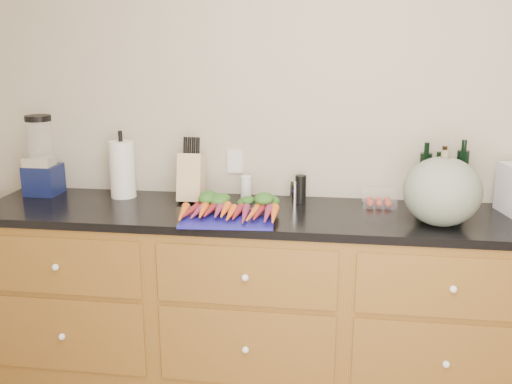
# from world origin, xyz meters

# --- Properties ---
(wall_back) EXTENTS (4.10, 0.05, 2.60)m
(wall_back) POSITION_xyz_m (0.00, 1.62, 1.30)
(wall_back) COLOR #BBB19B
(wall_back) RESTS_ON ground
(cabinets) EXTENTS (3.60, 0.64, 0.90)m
(cabinets) POSITION_xyz_m (0.00, 1.30, 0.45)
(cabinets) COLOR brown
(cabinets) RESTS_ON ground
(countertop) EXTENTS (3.64, 0.62, 0.04)m
(countertop) POSITION_xyz_m (0.00, 1.30, 0.92)
(countertop) COLOR black
(countertop) RESTS_ON cabinets
(cutting_board) EXTENTS (0.45, 0.35, 0.01)m
(cutting_board) POSITION_xyz_m (-0.55, 1.14, 0.95)
(cutting_board) COLOR #1B1A95
(cutting_board) RESTS_ON countertop
(carrots) EXTENTS (0.46, 0.32, 0.06)m
(carrots) POSITION_xyz_m (-0.55, 1.18, 0.98)
(carrots) COLOR orange
(carrots) RESTS_ON cutting_board
(squash) EXTENTS (0.34, 0.34, 0.31)m
(squash) POSITION_xyz_m (0.41, 1.19, 1.10)
(squash) COLOR #5B6B59
(squash) RESTS_ON countertop
(blender_appliance) EXTENTS (0.17, 0.17, 0.43)m
(blender_appliance) POSITION_xyz_m (-1.63, 1.46, 1.13)
(blender_appliance) COLOR #0E1541
(blender_appliance) RESTS_ON countertop
(paper_towel) EXTENTS (0.13, 0.13, 0.30)m
(paper_towel) POSITION_xyz_m (-1.18, 1.46, 1.09)
(paper_towel) COLOR white
(paper_towel) RESTS_ON countertop
(knife_block) EXTENTS (0.12, 0.12, 0.25)m
(knife_block) POSITION_xyz_m (-0.80, 1.44, 1.06)
(knife_block) COLOR tan
(knife_block) RESTS_ON countertop
(grinder_salt) EXTENTS (0.06, 0.06, 0.13)m
(grinder_salt) POSITION_xyz_m (-0.52, 1.48, 1.00)
(grinder_salt) COLOR silver
(grinder_salt) RESTS_ON countertop
(grinder_pepper) EXTENTS (0.06, 0.06, 0.14)m
(grinder_pepper) POSITION_xyz_m (-0.24, 1.48, 1.01)
(grinder_pepper) COLOR black
(grinder_pepper) RESTS_ON countertop
(canister_chrome) EXTENTS (0.05, 0.05, 0.11)m
(canister_chrome) POSITION_xyz_m (-0.27, 1.48, 1.00)
(canister_chrome) COLOR silver
(canister_chrome) RESTS_ON countertop
(tomato_box) EXTENTS (0.17, 0.13, 0.08)m
(tomato_box) POSITION_xyz_m (0.16, 1.47, 0.98)
(tomato_box) COLOR white
(tomato_box) RESTS_ON countertop
(bottles) EXTENTS (0.24, 0.12, 0.28)m
(bottles) POSITION_xyz_m (0.46, 1.51, 1.07)
(bottles) COLOR black
(bottles) RESTS_ON countertop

